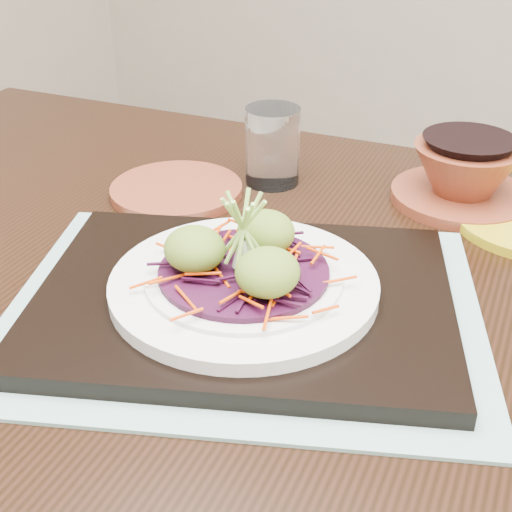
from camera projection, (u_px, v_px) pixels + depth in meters
The scene contains 11 objects.
dining_table at pixel (255, 391), 0.69m from camera, with size 1.38×1.02×0.80m.
placemat at pixel (244, 308), 0.63m from camera, with size 0.41×0.32×0.00m, color #80A595.
serving_tray at pixel (244, 299), 0.62m from camera, with size 0.36×0.27×0.02m, color black.
white_plate at pixel (244, 283), 0.61m from camera, with size 0.23×0.23×0.02m.
cabbage_bed at pixel (244, 272), 0.61m from camera, with size 0.15×0.15×0.01m, color #310923.
carrot_julienne at pixel (244, 264), 0.60m from camera, with size 0.18×0.18×0.01m, color #CD3A03, non-canonical shape.
guacamole_scoops at pixel (243, 251), 0.60m from camera, with size 0.13×0.11×0.04m.
scallion_garnish at pixel (243, 232), 0.59m from camera, with size 0.05×0.05×0.08m, color #91C34E, non-canonical shape.
terracotta_side_plate at pixel (176, 190), 0.83m from camera, with size 0.15×0.15×0.01m, color maroon.
water_glass at pixel (272, 146), 0.84m from camera, with size 0.06×0.06×0.09m, color white.
terracotta_bowl_set at pixel (464, 177), 0.80m from camera, with size 0.20×0.20×0.07m.
Camera 1 is at (0.22, -0.40, 1.15)m, focal length 50.00 mm.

